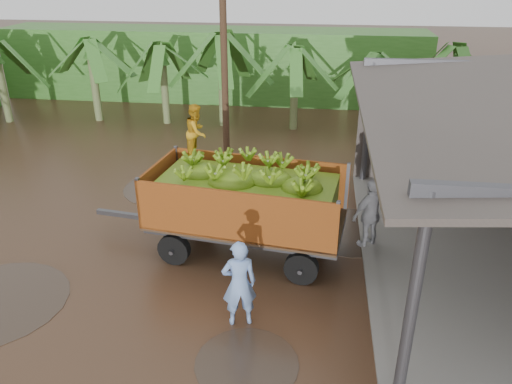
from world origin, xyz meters
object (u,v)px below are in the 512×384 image
Objects in this scene: banana_trailer at (246,201)px; utility_pole at (224,62)px; man_blue at (239,283)px; man_grey at (371,214)px.

banana_trailer is 0.93× the size of utility_pole.
man_blue reaches higher than man_grey.
man_blue is 9.43m from utility_pole.
man_grey is (2.88, 3.42, -0.02)m from man_blue.
man_grey is 0.26× the size of utility_pole.
utility_pole reaches higher than banana_trailer.
banana_trailer is 3.24m from man_grey.
banana_trailer is at bearing -21.61° from man_grey.
banana_trailer reaches higher than man_grey.
man_blue is 4.47m from man_grey.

